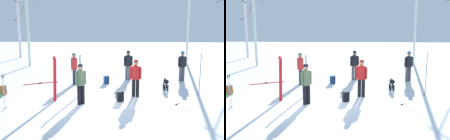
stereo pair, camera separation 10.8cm
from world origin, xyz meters
The scene contains 20 objects.
ground_plane centered at (0.00, 0.00, 0.00)m, with size 60.00×60.00×0.00m, color white.
person_0 centered at (4.42, 4.63, 0.98)m, with size 0.50×0.34×1.72m.
person_1 centered at (1.39, 4.82, 0.98)m, with size 0.51×0.34×1.72m.
person_2 centered at (-0.68, 0.17, 0.98)m, with size 0.41×0.38×1.72m.
person_3 centered at (1.64, 1.38, 0.98)m, with size 0.51×0.34×1.72m.
person_4 centered at (-1.54, 3.64, 0.98)m, with size 0.34×0.50×1.72m.
dog centered at (3.22, 2.66, 0.39)m, with size 0.23×0.90×0.57m.
ski_pair_planted_0 centered at (-0.92, 1.74, 0.93)m, with size 0.10×0.24×1.88m.
ski_pair_planted_1 centered at (4.61, 1.71, 0.98)m, with size 0.06×0.24×1.96m.
ski_pair_planted_2 centered at (-1.85, 0.59, 0.97)m, with size 0.19×0.05×1.95m.
ski_pair_lying_0 centered at (-3.42, 3.79, 0.01)m, with size 1.76×0.99×0.05m.
ski_pair_lying_1 centered at (3.31, 0.32, 0.01)m, with size 0.89×1.56×0.05m.
ski_poles_0 centered at (-3.57, -0.59, 0.73)m, with size 0.07×0.24×1.37m.
backpack_0 centered at (0.18, 3.83, 0.21)m, with size 0.32×0.34×0.44m.
backpack_1 centered at (-4.52, 1.46, 0.21)m, with size 0.34×0.32×0.44m.
backpack_2 centered at (0.94, 0.63, 0.21)m, with size 0.33×0.34×0.44m.
water_bottle_0 centered at (-4.41, 0.92, 0.12)m, with size 0.07×0.07×0.24m.
birch_tree_0 centered at (-8.11, 13.57, 2.77)m, with size 1.52×1.52×5.60m.
birch_tree_1 centered at (-5.87, 9.32, 4.10)m, with size 1.76×1.77×8.02m.
birch_tree_2 centered at (6.22, 11.09, 4.13)m, with size 1.39×1.79×7.94m.
Camera 2 is at (1.07, -10.74, 3.53)m, focal length 44.04 mm.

